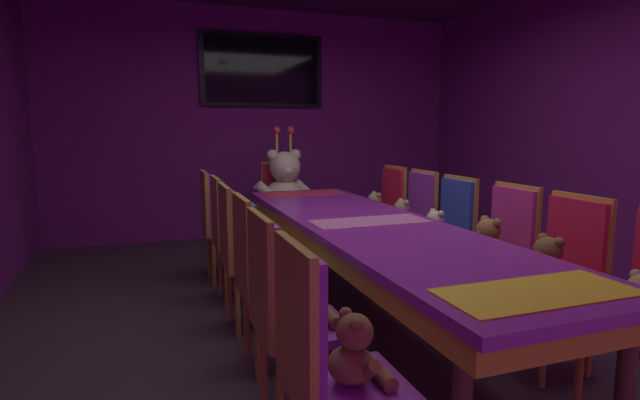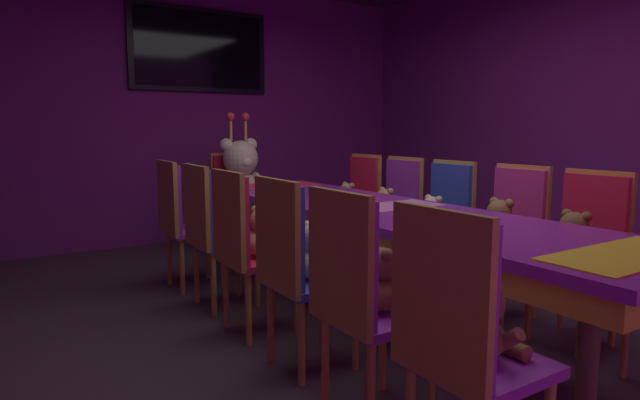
% 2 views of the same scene
% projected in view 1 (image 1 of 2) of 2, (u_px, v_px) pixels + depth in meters
% --- Properties ---
extents(ground_plane, '(7.90, 7.90, 0.00)m').
position_uv_depth(ground_plane, '(368.00, 328.00, 3.29)').
color(ground_plane, '#3F2D38').
extents(wall_back, '(5.20, 0.12, 2.80)m').
position_uv_depth(wall_back, '(262.00, 124.00, 6.07)').
color(wall_back, '#721E72').
rests_on(wall_back, ground_plane).
extents(banquet_table, '(0.90, 3.47, 0.75)m').
position_uv_depth(banquet_table, '(370.00, 234.00, 3.19)').
color(banquet_table, purple).
rests_on(banquet_table, ground_plane).
extents(chair_left_0, '(0.42, 0.41, 0.98)m').
position_uv_depth(chair_left_0, '(317.00, 353.00, 1.64)').
color(chair_left_0, purple).
rests_on(chair_left_0, ground_plane).
extents(teddy_left_0, '(0.22, 0.28, 0.26)m').
position_uv_depth(teddy_left_0, '(356.00, 353.00, 1.69)').
color(teddy_left_0, brown).
rests_on(teddy_left_0, chair_left_0).
extents(chair_left_1, '(0.42, 0.41, 0.98)m').
position_uv_depth(chair_left_1, '(278.00, 299.00, 2.15)').
color(chair_left_1, purple).
rests_on(chair_left_1, ground_plane).
extents(teddy_left_1, '(0.23, 0.30, 0.28)m').
position_uv_depth(teddy_left_1, '(309.00, 299.00, 2.20)').
color(teddy_left_1, brown).
rests_on(teddy_left_1, chair_left_1).
extents(chair_left_2, '(0.42, 0.41, 0.98)m').
position_uv_depth(chair_left_2, '(257.00, 265.00, 2.68)').
color(chair_left_2, '#2D47B2').
rests_on(chair_left_2, ground_plane).
extents(teddy_left_2, '(0.24, 0.31, 0.29)m').
position_uv_depth(teddy_left_2, '(282.00, 265.00, 2.73)').
color(teddy_left_2, beige).
rests_on(teddy_left_2, chair_left_2).
extents(chair_left_3, '(0.42, 0.41, 0.98)m').
position_uv_depth(chair_left_3, '(237.00, 243.00, 3.21)').
color(chair_left_3, red).
rests_on(chair_left_3, ground_plane).
extents(teddy_left_3, '(0.25, 0.32, 0.30)m').
position_uv_depth(teddy_left_3, '(259.00, 242.00, 3.26)').
color(teddy_left_3, tan).
rests_on(teddy_left_3, chair_left_3).
extents(chair_left_4, '(0.42, 0.41, 0.98)m').
position_uv_depth(chair_left_4, '(227.00, 227.00, 3.74)').
color(chair_left_4, '#2D47B2').
rests_on(chair_left_4, ground_plane).
extents(teddy_left_4, '(0.26, 0.33, 0.31)m').
position_uv_depth(teddy_left_4, '(245.00, 226.00, 3.78)').
color(teddy_left_4, '#9E7247').
rests_on(teddy_left_4, chair_left_4).
extents(chair_left_5, '(0.42, 0.41, 0.98)m').
position_uv_depth(chair_left_5, '(214.00, 215.00, 4.24)').
color(chair_left_5, purple).
rests_on(chair_left_5, ground_plane).
extents(teddy_left_5, '(0.22, 0.28, 0.27)m').
position_uv_depth(teddy_left_5, '(231.00, 217.00, 4.29)').
color(teddy_left_5, '#9E7247').
rests_on(teddy_left_5, chair_left_5).
extents(chair_right_1, '(0.42, 0.41, 0.98)m').
position_uv_depth(chair_right_1, '(567.00, 264.00, 2.71)').
color(chair_right_1, red).
rests_on(chair_right_1, ground_plane).
extents(teddy_right_1, '(0.26, 0.33, 0.31)m').
position_uv_depth(teddy_right_1, '(546.00, 267.00, 2.66)').
color(teddy_right_1, brown).
rests_on(teddy_right_1, chair_right_1).
extents(chair_right_2, '(0.42, 0.41, 0.98)m').
position_uv_depth(chair_right_2, '(505.00, 243.00, 3.20)').
color(chair_right_2, '#CC338C').
rests_on(chair_right_2, ground_plane).
extents(teddy_right_2, '(0.26, 0.34, 0.32)m').
position_uv_depth(teddy_right_2, '(487.00, 245.00, 3.15)').
color(teddy_right_2, olive).
rests_on(teddy_right_2, chair_right_2).
extents(chair_right_3, '(0.42, 0.41, 0.98)m').
position_uv_depth(chair_right_3, '(450.00, 227.00, 3.72)').
color(chair_right_3, '#2D47B2').
rests_on(chair_right_3, ground_plane).
extents(teddy_right_3, '(0.23, 0.30, 0.28)m').
position_uv_depth(teddy_right_3, '(434.00, 231.00, 3.68)').
color(teddy_right_3, beige).
rests_on(teddy_right_3, chair_right_3).
extents(chair_right_4, '(0.42, 0.41, 0.98)m').
position_uv_depth(chair_right_4, '(415.00, 215.00, 4.26)').
color(chair_right_4, purple).
rests_on(chair_right_4, ground_plane).
extents(teddy_right_4, '(0.23, 0.30, 0.28)m').
position_uv_depth(teddy_right_4, '(401.00, 217.00, 4.22)').
color(teddy_right_4, tan).
rests_on(teddy_right_4, chair_right_4).
extents(chair_right_5, '(0.42, 0.41, 0.98)m').
position_uv_depth(chair_right_5, '(387.00, 206.00, 4.75)').
color(chair_right_5, red).
rests_on(chair_right_5, ground_plane).
extents(teddy_right_5, '(0.23, 0.30, 0.28)m').
position_uv_depth(teddy_right_5, '(374.00, 208.00, 4.71)').
color(teddy_right_5, tan).
rests_on(teddy_right_5, chair_right_5).
extents(throne_chair, '(0.41, 0.42, 0.98)m').
position_uv_depth(throne_chair, '(281.00, 197.00, 5.33)').
color(throne_chair, red).
rests_on(throne_chair, ground_plane).
extents(king_teddy_bear, '(0.71, 0.55, 0.91)m').
position_uv_depth(king_teddy_bear, '(285.00, 185.00, 5.15)').
color(king_teddy_bear, beige).
rests_on(king_teddy_bear, throne_chair).
extents(wall_tv, '(1.51, 0.06, 0.88)m').
position_uv_depth(wall_tv, '(263.00, 70.00, 5.89)').
color(wall_tv, black).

